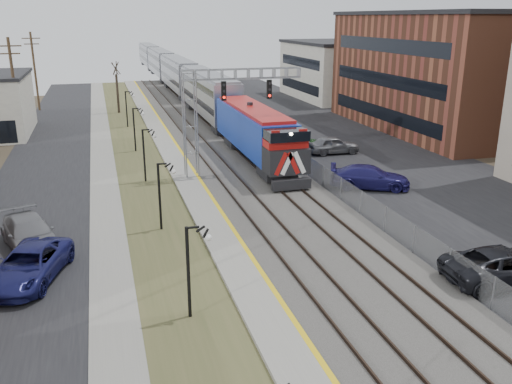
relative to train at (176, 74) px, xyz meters
name	(u,v)px	position (x,y,z in m)	size (l,w,h in m)	color
street_west	(47,166)	(-17.00, -43.16, -2.92)	(7.00, 120.00, 0.04)	black
sidewalk	(103,161)	(-12.50, -43.16, -2.90)	(2.00, 120.00, 0.08)	gray
grass_median	(138,159)	(-9.50, -43.16, -2.91)	(4.00, 120.00, 0.06)	#424726
platform	(173,156)	(-6.50, -43.16, -2.82)	(2.00, 120.00, 0.24)	gray
ballast_bed	(228,152)	(-1.50, -43.16, -2.84)	(8.00, 120.00, 0.20)	#595651
parking_lot	(349,145)	(10.50, -43.16, -2.92)	(16.00, 120.00, 0.04)	black
platform_edge	(183,154)	(-5.62, -43.16, -2.69)	(0.24, 120.00, 0.01)	gold
track_near	(206,152)	(-3.50, -43.16, -2.66)	(1.58, 120.00, 0.15)	#2D2119
track_far	(244,149)	(0.00, -43.16, -2.66)	(1.58, 120.00, 0.15)	#2D2119
train	(176,74)	(0.00, 0.00, 0.00)	(3.00, 108.65, 5.33)	#1333A2
signal_gantry	(212,104)	(-4.28, -50.17, 2.65)	(9.00, 1.07, 8.15)	gray
lampposts	(159,196)	(-9.50, -59.87, -0.94)	(0.14, 62.14, 4.00)	black
fence	(272,142)	(2.70, -43.16, -2.14)	(0.04, 120.00, 1.60)	gray
buildings_east	(508,78)	(24.50, -46.98, 3.37)	(16.00, 76.00, 15.00)	#A99B88
bare_trees	(32,126)	(-18.16, -39.25, -0.24)	(12.30, 42.30, 5.95)	#382D23
car_lot_c	(506,266)	(5.02, -71.15, -2.12)	(2.73, 5.92, 1.65)	black
car_lot_d	(370,178)	(5.82, -56.28, -2.12)	(2.29, 5.63, 1.63)	#1A1752
car_lot_e	(333,145)	(7.55, -45.99, -2.15)	(1.87, 4.65, 1.58)	slate
car_lot_f	(301,143)	(5.27, -43.78, -2.30)	(1.36, 3.90, 1.28)	#0A360F
car_street_a	(29,266)	(-16.12, -64.87, -2.16)	(2.60, 5.63, 1.56)	navy
car_street_b	(30,234)	(-16.47, -60.91, -2.12)	(2.29, 5.62, 1.63)	slate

